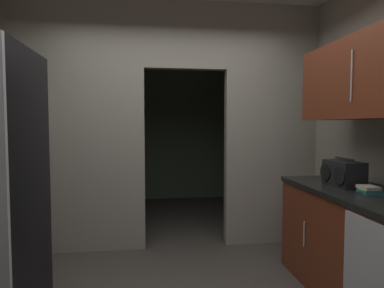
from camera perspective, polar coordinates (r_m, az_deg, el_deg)
kitchen_partition at (r=3.77m, az=-4.72°, el=4.52°), size 3.51×0.12×2.80m
adjoining_room_shell at (r=5.55m, az=-5.22°, el=3.20°), size 3.51×2.58×2.80m
lower_cabinet_run at (r=2.96m, az=28.21°, el=-16.03°), size 0.67×1.75×0.89m
upper_cabinet_counterside at (r=2.83m, az=28.97°, el=10.20°), size 0.36×1.58×0.63m
boombox at (r=3.06m, az=24.69°, el=-4.66°), size 0.21×0.36×0.24m
book_stack at (r=2.83m, az=28.26°, el=-7.02°), size 0.15×0.17×0.06m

